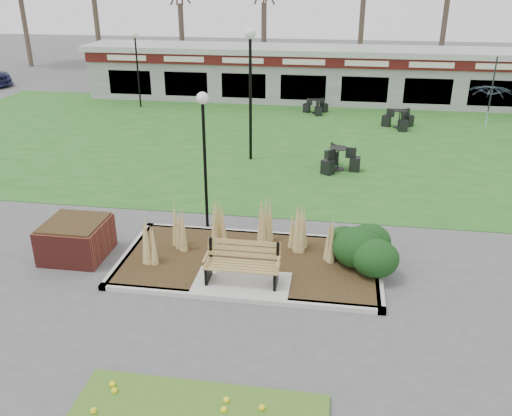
# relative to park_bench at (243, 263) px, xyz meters

# --- Properties ---
(ground) EXTENTS (100.00, 100.00, 0.00)m
(ground) POSITION_rel_park_bench_xyz_m (0.00, -0.25, -0.59)
(ground) COLOR #515154
(ground) RESTS_ON ground
(lawn) EXTENTS (34.00, 16.00, 0.02)m
(lawn) POSITION_rel_park_bench_xyz_m (0.00, 11.75, -0.58)
(lawn) COLOR #21601E
(lawn) RESTS_ON ground
(planting_bed) EXTENTS (6.75, 3.40, 1.27)m
(planting_bed) POSITION_rel_park_bench_xyz_m (1.27, 1.10, -0.22)
(planting_bed) COLOR black
(planting_bed) RESTS_ON ground
(park_bench) EXTENTS (1.70, 0.66, 0.93)m
(park_bench) POSITION_rel_park_bench_xyz_m (0.00, 0.00, 0.00)
(park_bench) COLOR olive
(park_bench) RESTS_ON ground
(brick_planter) EXTENTS (1.50, 1.50, 0.95)m
(brick_planter) POSITION_rel_park_bench_xyz_m (-4.40, 0.75, -0.11)
(brick_planter) COLOR maroon
(brick_planter) RESTS_ON ground
(food_pavilion) EXTENTS (24.60, 3.40, 2.90)m
(food_pavilion) POSITION_rel_park_bench_xyz_m (0.00, 19.71, 0.89)
(food_pavilion) COLOR gray
(food_pavilion) RESTS_ON ground
(lamp_post_mid_left) EXTENTS (0.32, 0.32, 3.82)m
(lamp_post_mid_left) POSITION_rel_park_bench_xyz_m (-1.55, 2.95, 2.20)
(lamp_post_mid_left) COLOR black
(lamp_post_mid_left) RESTS_ON ground
(lamp_post_mid_right) EXTENTS (0.40, 0.40, 4.86)m
(lamp_post_mid_right) POSITION_rel_park_bench_xyz_m (-1.29, 9.01, 2.95)
(lamp_post_mid_right) COLOR black
(lamp_post_mid_right) RESTS_ON ground
(lamp_post_far_left) EXTENTS (0.32, 0.32, 3.86)m
(lamp_post_far_left) POSITION_rel_park_bench_xyz_m (-8.51, 16.75, 2.23)
(lamp_post_far_left) COLOR black
(lamp_post_far_left) RESTS_ON ground
(bistro_set_b) EXTENTS (1.51, 1.45, 0.82)m
(bistro_set_b) POSITION_rel_park_bench_xyz_m (4.73, 14.55, -0.30)
(bistro_set_b) COLOR black
(bistro_set_b) RESTS_ON ground
(bistro_set_c) EXTENTS (1.41, 1.57, 0.83)m
(bistro_set_c) POSITION_rel_park_bench_xyz_m (2.03, 8.30, -0.29)
(bistro_set_c) COLOR black
(bistro_set_c) RESTS_ON ground
(bistro_set_d) EXTENTS (1.28, 1.28, 0.70)m
(bistro_set_d) POSITION_rel_park_bench_xyz_m (0.81, 16.75, -0.33)
(bistro_set_d) COLOR black
(bistro_set_d) RESTS_ON ground
(patio_umbrella) EXTENTS (2.43, 2.46, 2.43)m
(patio_umbrella) POSITION_rel_park_bench_xyz_m (8.06, 12.75, 0.96)
(patio_umbrella) COLOR black
(patio_umbrella) RESTS_ON ground
(car_silver) EXTENTS (3.83, 1.89, 1.26)m
(car_silver) POSITION_rel_park_bench_xyz_m (-12.57, 25.36, 0.04)
(car_silver) COLOR #AEADB2
(car_silver) RESTS_ON ground
(car_black) EXTENTS (4.18, 2.73, 1.30)m
(car_black) POSITION_rel_park_bench_xyz_m (-8.31, 22.43, 0.06)
(car_black) COLOR black
(car_black) RESTS_ON ground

